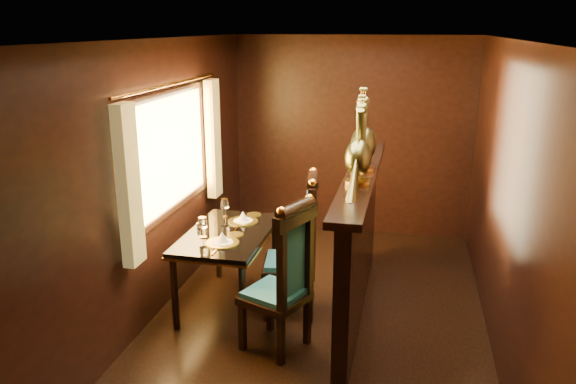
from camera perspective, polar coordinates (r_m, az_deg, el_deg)
name	(u,v)px	position (r m, az deg, el deg)	size (l,w,h in m)	color
ground	(317,323)	(5.26, 2.98, -13.15)	(5.00, 5.00, 0.00)	black
room_shell	(310,153)	(4.71, 2.28, 4.00)	(3.04, 5.04, 2.52)	black
partition	(358,241)	(5.19, 7.16, -4.97)	(0.26, 2.70, 1.36)	black
dining_table	(228,239)	(5.34, -6.13, -4.76)	(0.77, 1.27, 0.94)	black
chair_left	(287,275)	(4.53, -0.07, -8.38)	(0.63, 0.64, 1.33)	black
chair_right	(303,242)	(5.15, 1.55, -5.06)	(0.56, 0.58, 1.36)	black
peacock_left	(359,141)	(4.54, 7.20, 5.11)	(0.22, 0.60, 0.71)	#194D31
peacock_right	(364,129)	(4.98, 7.72, 6.39)	(0.24, 0.64, 0.76)	#194D31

